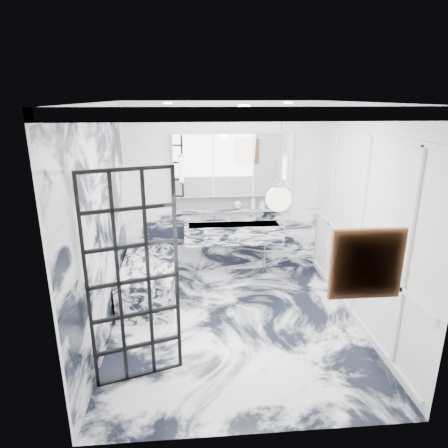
{
  "coord_description": "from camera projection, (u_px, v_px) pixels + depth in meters",
  "views": [
    {
      "loc": [
        -0.53,
        -4.57,
        2.87
      ],
      "look_at": [
        -0.1,
        0.5,
        1.23
      ],
      "focal_mm": 32.0,
      "sensor_mm": 36.0,
      "label": 1
    }
  ],
  "objects": [
    {
      "name": "wall_back",
      "position": [
        223.0,
        190.0,
        6.54
      ],
      "size": [
        3.6,
        0.0,
        3.6
      ],
      "primitive_type": "plane",
      "rotation": [
        1.57,
        0.0,
        0.0
      ],
      "color": "white",
      "rests_on": "floor"
    },
    {
      "name": "flower_vase",
      "position": [
        164.0,
        281.0,
        5.11
      ],
      "size": [
        0.09,
        0.09,
        0.12
      ],
      "primitive_type": "cylinder",
      "color": "silver",
      "rests_on": "bathtub"
    },
    {
      "name": "ledge",
      "position": [
        233.0,
        210.0,
        6.58
      ],
      "size": [
        1.9,
        0.14,
        0.04
      ],
      "primitive_type": "cube",
      "color": "silver",
      "rests_on": "wall_back"
    },
    {
      "name": "pendant_light",
      "position": [
        278.0,
        199.0,
        3.52
      ],
      "size": [
        0.23,
        0.23,
        0.23
      ],
      "primitive_type": "sphere",
      "color": "white",
      "rests_on": "ceiling"
    },
    {
      "name": "face_pot",
      "position": [
        237.0,
        205.0,
        6.54
      ],
      "size": [
        0.13,
        0.13,
        0.13
      ],
      "primitive_type": "sphere",
      "color": "white",
      "rests_on": "ledge"
    },
    {
      "name": "soap_bottle_a",
      "position": [
        253.0,
        202.0,
        6.55
      ],
      "size": [
        0.1,
        0.1,
        0.22
      ],
      "primitive_type": "imported",
      "rotation": [
        0.0,
        0.0,
        -0.18
      ],
      "color": "#8C5919",
      "rests_on": "ledge"
    },
    {
      "name": "ceiling",
      "position": [
        237.0,
        102.0,
        4.4
      ],
      "size": [
        3.6,
        3.6,
        0.0
      ],
      "primitive_type": "plane",
      "rotation": [
        3.14,
        0.0,
        0.0
      ],
      "color": "white",
      "rests_on": "wall_back"
    },
    {
      "name": "marble_clad_back",
      "position": [
        223.0,
        240.0,
        6.78
      ],
      "size": [
        3.18,
        0.05,
        1.05
      ],
      "primitive_type": "cube",
      "color": "white",
      "rests_on": "floor"
    },
    {
      "name": "crittall_door",
      "position": [
        134.0,
        281.0,
        3.95
      ],
      "size": [
        0.85,
        0.3,
        2.24
      ],
      "primitive_type": null,
      "rotation": [
        0.0,
        0.0,
        0.3
      ],
      "color": "black",
      "rests_on": "floor"
    },
    {
      "name": "soap_bottle_c",
      "position": [
        271.0,
        204.0,
        6.59
      ],
      "size": [
        0.12,
        0.12,
        0.13
      ],
      "primitive_type": "imported",
      "rotation": [
        0.0,
        0.0,
        -0.16
      ],
      "color": "silver",
      "rests_on": "ledge"
    },
    {
      "name": "soap_bottle_b",
      "position": [
        262.0,
        204.0,
        6.58
      ],
      "size": [
        0.1,
        0.1,
        0.17
      ],
      "primitive_type": "imported",
      "rotation": [
        0.0,
        0.0,
        -0.33
      ],
      "color": "#4C4C51",
      "rests_on": "ledge"
    },
    {
      "name": "wall_right",
      "position": [
        363.0,
        220.0,
        4.96
      ],
      "size": [
        0.0,
        3.6,
        3.6
      ],
      "primitive_type": "plane",
      "rotation": [
        1.57,
        0.0,
        -1.57
      ],
      "color": "white",
      "rests_on": "floor"
    },
    {
      "name": "marble_clad_left",
      "position": [
        103.0,
        231.0,
        4.72
      ],
      "size": [
        0.02,
        3.56,
        2.68
      ],
      "primitive_type": "cube",
      "color": "white",
      "rests_on": "floor"
    },
    {
      "name": "panel_molding",
      "position": [
        361.0,
        227.0,
        4.99
      ],
      "size": [
        0.03,
        3.4,
        2.3
      ],
      "primitive_type": "cube",
      "color": "white",
      "rests_on": "floor"
    },
    {
      "name": "artwork",
      "position": [
        367.0,
        264.0,
        3.17
      ],
      "size": [
        0.49,
        0.05,
        0.49
      ],
      "primitive_type": "cube",
      "color": "#C04813",
      "rests_on": "wall_front"
    },
    {
      "name": "sconce_right",
      "position": [
        285.0,
        168.0,
        6.34
      ],
      "size": [
        0.07,
        0.07,
        0.4
      ],
      "primitive_type": "cylinder",
      "color": "white",
      "rests_on": "mirror_cabinet"
    },
    {
      "name": "floor",
      "position": [
        235.0,
        324.0,
        5.26
      ],
      "size": [
        3.6,
        3.6,
        0.0
      ],
      "primitive_type": "plane",
      "color": "white",
      "rests_on": "ground"
    },
    {
      "name": "mirror_cabinet",
      "position": [
        233.0,
        165.0,
        6.35
      ],
      "size": [
        1.9,
        0.16,
        1.0
      ],
      "primitive_type": "cube",
      "color": "white",
      "rests_on": "wall_back"
    },
    {
      "name": "subway_tile",
      "position": [
        232.0,
        201.0,
        6.59
      ],
      "size": [
        1.9,
        0.03,
        0.23
      ],
      "primitive_type": "cube",
      "color": "white",
      "rests_on": "wall_back"
    },
    {
      "name": "bathtub",
      "position": [
        150.0,
        279.0,
        5.93
      ],
      "size": [
        0.75,
        1.65,
        0.55
      ],
      "primitive_type": "cube",
      "color": "silver",
      "rests_on": "floor"
    },
    {
      "name": "sconce_left",
      "position": [
        181.0,
        169.0,
        6.21
      ],
      "size": [
        0.07,
        0.07,
        0.4
      ],
      "primitive_type": "cylinder",
      "color": "white",
      "rests_on": "mirror_cabinet"
    },
    {
      "name": "amber_bottle",
      "position": [
        253.0,
        206.0,
        6.57
      ],
      "size": [
        0.04,
        0.04,
        0.1
      ],
      "primitive_type": "cylinder",
      "color": "#8C5919",
      "rests_on": "ledge"
    },
    {
      "name": "trough_sink",
      "position": [
        234.0,
        233.0,
        6.52
      ],
      "size": [
        1.6,
        0.45,
        0.3
      ],
      "primitive_type": "cube",
      "color": "silver",
      "rests_on": "wall_back"
    },
    {
      "name": "wall_front",
      "position": [
        262.0,
        293.0,
        3.12
      ],
      "size": [
        3.6,
        0.0,
        3.6
      ],
      "primitive_type": "plane",
      "rotation": [
        -1.57,
        0.0,
        0.0
      ],
      "color": "white",
      "rests_on": "floor"
    },
    {
      "name": "wall_left",
      "position": [
        101.0,
        227.0,
        4.7
      ],
      "size": [
        0.0,
        3.6,
        3.6
      ],
      "primitive_type": "plane",
      "rotation": [
        1.57,
        0.0,
        1.57
      ],
      "color": "white",
      "rests_on": "floor"
    }
  ]
}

